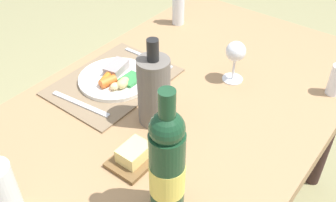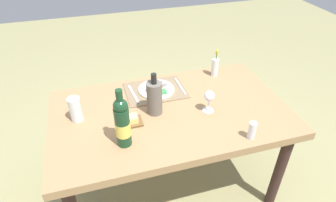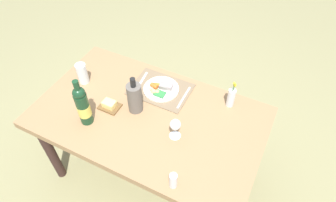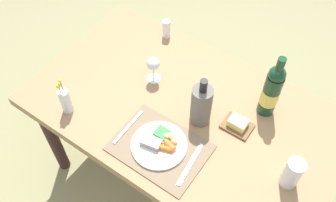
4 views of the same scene
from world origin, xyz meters
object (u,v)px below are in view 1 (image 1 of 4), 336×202
at_px(wine_glass, 236,53).
at_px(water_tumbler, 3,194).
at_px(fork, 148,58).
at_px(butter_dish, 134,156).
at_px(wine_bottle, 167,165).
at_px(flower_vase, 178,7).
at_px(cooler_bottle, 154,90).
at_px(knife, 80,104).
at_px(dinner_plate, 116,78).
at_px(dining_table, 176,124).
at_px(salt_shaker, 336,80).

relative_size(wine_glass, water_tumbler, 0.94).
xyz_separation_m(fork, butter_dish, (0.39, 0.28, 0.01)).
xyz_separation_m(wine_bottle, butter_dish, (-0.06, -0.15, -0.12)).
bearing_deg(flower_vase, wine_glass, 61.11).
bearing_deg(cooler_bottle, flower_vase, -150.02).
height_order(cooler_bottle, butter_dish, cooler_bottle).
relative_size(knife, wine_bottle, 0.64).
bearing_deg(knife, dinner_plate, 173.68).
relative_size(flower_vase, wine_bottle, 0.62).
relative_size(flower_vase, wine_glass, 1.48).
relative_size(dining_table, cooler_bottle, 5.39).
bearing_deg(dining_table, knife, -50.80).
bearing_deg(fork, knife, -0.57).
bearing_deg(cooler_bottle, fork, -136.71).
relative_size(dinner_plate, salt_shaker, 2.32).
bearing_deg(cooler_bottle, water_tumbler, -7.39).
height_order(knife, cooler_bottle, cooler_bottle).
bearing_deg(flower_vase, wine_bottle, 34.89).
height_order(wine_bottle, butter_dish, wine_bottle).
xyz_separation_m(wine_glass, salt_shaker, (-0.13, 0.29, -0.05)).
bearing_deg(fork, butter_dish, 34.58).
distance_m(cooler_bottle, wine_glass, 0.32).
relative_size(knife, cooler_bottle, 0.82).
bearing_deg(cooler_bottle, knife, -67.51).
bearing_deg(dinner_plate, butter_dish, 51.18).
xyz_separation_m(dining_table, salt_shaker, (-0.34, 0.35, 0.13)).
bearing_deg(salt_shaker, butter_dish, -26.91).
bearing_deg(wine_bottle, salt_shaker, 167.22).
distance_m(dining_table, cooler_bottle, 0.21).
relative_size(knife, water_tumbler, 1.44).
distance_m(flower_vase, wine_bottle, 0.90).
distance_m(dining_table, flower_vase, 0.55).
height_order(dining_table, dinner_plate, dinner_plate).
bearing_deg(wine_glass, wine_bottle, 14.55).
xyz_separation_m(cooler_bottle, butter_dish, (0.16, 0.06, -0.09)).
bearing_deg(water_tumbler, dining_table, 173.03).
height_order(fork, wine_glass, wine_glass).
distance_m(fork, salt_shaker, 0.62).
xyz_separation_m(fork, water_tumbler, (0.68, 0.16, 0.06)).
distance_m(dinner_plate, salt_shaker, 0.69).
bearing_deg(flower_vase, water_tumbler, 14.02).
xyz_separation_m(flower_vase, wine_glass, (0.21, 0.38, 0.03)).
distance_m(knife, butter_dish, 0.29).
relative_size(water_tumbler, salt_shaker, 1.46).
bearing_deg(dining_table, wine_glass, 162.46).
xyz_separation_m(dinner_plate, cooler_bottle, (0.07, 0.22, 0.09)).
height_order(dinner_plate, wine_bottle, wine_bottle).
bearing_deg(cooler_bottle, dinner_plate, -106.87).
xyz_separation_m(dining_table, dinner_plate, (0.03, -0.22, 0.10)).
xyz_separation_m(dinner_plate, butter_dish, (0.22, 0.28, 0.00)).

